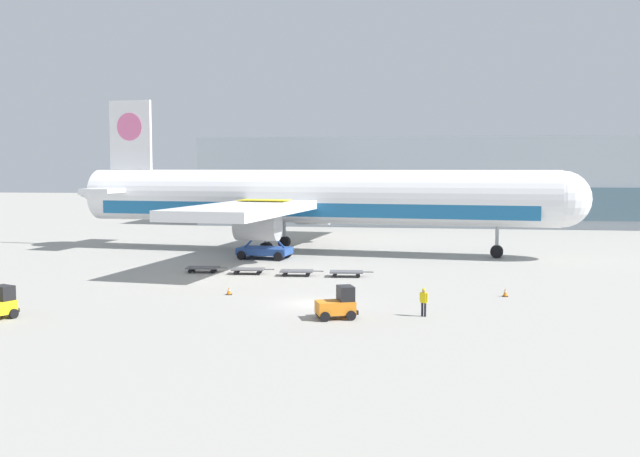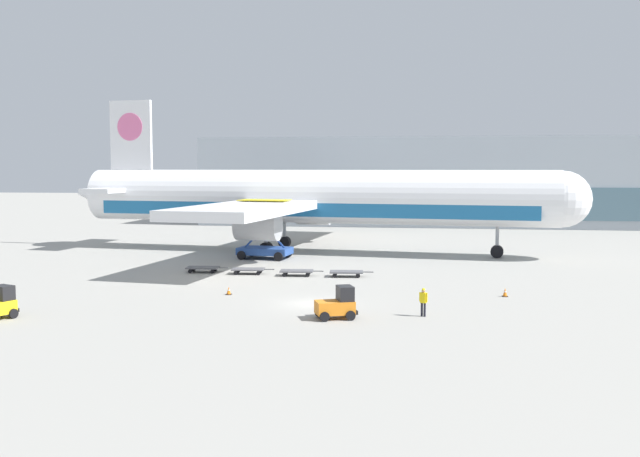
% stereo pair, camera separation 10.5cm
% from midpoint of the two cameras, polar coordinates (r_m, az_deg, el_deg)
% --- Properties ---
extents(ground_plane, '(400.00, 400.00, 0.00)m').
position_cam_midpoint_polar(ground_plane, '(48.59, -0.57, -6.05)').
color(ground_plane, '#9E9B93').
extents(terminal_building, '(90.00, 18.20, 14.00)m').
position_cam_midpoint_polar(terminal_building, '(119.17, 12.77, 3.68)').
color(terminal_building, '#9EA8B2').
rests_on(terminal_building, ground_plane).
extents(airplane_main, '(57.97, 48.61, 17.00)m').
position_cam_midpoint_polar(airplane_main, '(78.01, -1.19, 2.40)').
color(airplane_main, white).
rests_on(airplane_main, ground_plane).
extents(scissor_lift_loader, '(5.52, 3.90, 6.00)m').
position_cam_midpoint_polar(scissor_lift_loader, '(72.48, -4.40, -0.66)').
color(scissor_lift_loader, '#284C99').
rests_on(scissor_lift_loader, ground_plane).
extents(baggage_tug_mid, '(2.77, 2.32, 2.00)m').
position_cam_midpoint_polar(baggage_tug_mid, '(43.83, 1.49, -6.09)').
color(baggage_tug_mid, orange).
rests_on(baggage_tug_mid, ground_plane).
extents(baggage_dolly_lead, '(3.76, 1.75, 0.48)m').
position_cam_midpoint_polar(baggage_dolly_lead, '(63.84, -9.30, -3.13)').
color(baggage_dolly_lead, '#56565B').
rests_on(baggage_dolly_lead, ground_plane).
extents(baggage_dolly_second, '(3.76, 1.75, 0.48)m').
position_cam_midpoint_polar(baggage_dolly_second, '(62.31, -5.71, -3.29)').
color(baggage_dolly_second, '#56565B').
rests_on(baggage_dolly_second, ground_plane).
extents(baggage_dolly_third, '(3.76, 1.75, 0.48)m').
position_cam_midpoint_polar(baggage_dolly_third, '(60.99, -1.82, -3.44)').
color(baggage_dolly_third, '#56565B').
rests_on(baggage_dolly_third, ground_plane).
extents(baggage_dolly_trail, '(3.76, 1.75, 0.48)m').
position_cam_midpoint_polar(baggage_dolly_trail, '(60.48, 2.19, -3.52)').
color(baggage_dolly_trail, '#56565B').
rests_on(baggage_dolly_trail, ground_plane).
extents(ground_crew_near, '(0.51, 0.36, 1.78)m').
position_cam_midpoint_polar(ground_crew_near, '(44.87, 8.34, -5.65)').
color(ground_crew_near, black).
rests_on(ground_crew_near, ground_plane).
extents(traffic_cone_near, '(0.40, 0.40, 0.63)m').
position_cam_midpoint_polar(traffic_cone_near, '(52.95, 14.64, -4.97)').
color(traffic_cone_near, black).
rests_on(traffic_cone_near, ground_plane).
extents(traffic_cone_far, '(0.40, 0.40, 0.58)m').
position_cam_midpoint_polar(traffic_cone_far, '(52.47, -7.26, -4.96)').
color(traffic_cone_far, black).
rests_on(traffic_cone_far, ground_plane).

